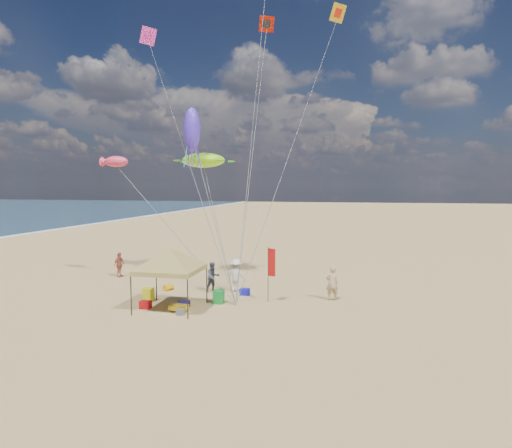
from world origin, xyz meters
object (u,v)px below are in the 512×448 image
(person_near_c, at_px, (236,275))
(cooler_blue, at_px, (245,292))
(beach_cart, at_px, (179,307))
(chair_yellow, at_px, (148,295))
(chair_green, at_px, (219,297))
(person_near_a, at_px, (332,283))
(canopy_tent, at_px, (170,251))
(person_near_b, at_px, (213,277))
(cooler_red, at_px, (145,305))
(person_far_a, at_px, (119,265))
(feather_flag, at_px, (271,266))

(person_near_c, bearing_deg, cooler_blue, 140.29)
(beach_cart, bearing_deg, cooler_blue, 58.05)
(chair_yellow, relative_size, beach_cart, 0.78)
(chair_green, distance_m, person_near_a, 6.08)
(chair_green, relative_size, person_near_c, 0.37)
(cooler_blue, xyz_separation_m, chair_yellow, (-4.71, -2.37, 0.16))
(person_near_c, bearing_deg, canopy_tent, 66.54)
(cooler_blue, relative_size, chair_yellow, 0.77)
(canopy_tent, xyz_separation_m, chair_green, (2.00, 1.53, -2.58))
(cooler_blue, bearing_deg, beach_cart, -121.95)
(chair_green, relative_size, person_near_b, 0.41)
(chair_green, distance_m, chair_yellow, 3.82)
(person_near_a, bearing_deg, beach_cart, 6.95)
(person_near_a, distance_m, person_near_b, 6.85)
(cooler_blue, xyz_separation_m, beach_cart, (-2.37, -3.81, 0.01))
(chair_yellow, bearing_deg, canopy_tent, -32.26)
(cooler_red, distance_m, person_far_a, 8.48)
(feather_flag, xyz_separation_m, person_near_a, (3.13, 1.12, -1.03))
(person_near_c, bearing_deg, beach_cart, 73.95)
(cooler_blue, distance_m, person_near_a, 4.88)
(cooler_blue, height_order, chair_yellow, chair_yellow)
(chair_green, bearing_deg, person_far_a, 149.90)
(feather_flag, relative_size, person_far_a, 1.74)
(cooler_blue, xyz_separation_m, person_near_b, (-2.00, 0.44, 0.67))
(cooler_red, bearing_deg, person_far_a, 128.17)
(person_far_a, bearing_deg, beach_cart, -124.58)
(cooler_blue, relative_size, person_near_c, 0.28)
(person_near_a, distance_m, person_far_a, 14.57)
(canopy_tent, bearing_deg, person_near_b, 77.05)
(canopy_tent, bearing_deg, feather_flag, 27.07)
(chair_yellow, distance_m, person_near_b, 3.93)
(person_near_b, bearing_deg, cooler_blue, -57.75)
(beach_cart, distance_m, person_near_a, 8.16)
(chair_yellow, xyz_separation_m, person_near_b, (2.70, 2.81, 0.51))
(cooler_red, distance_m, person_near_a, 9.77)
(chair_yellow, bearing_deg, person_near_c, 37.13)
(person_near_b, bearing_deg, chair_yellow, -179.17)
(chair_yellow, xyz_separation_m, person_far_a, (-4.73, 5.33, 0.49))
(cooler_blue, height_order, person_far_a, person_far_a)
(person_near_c, distance_m, person_far_a, 9.04)
(cooler_red, height_order, cooler_blue, same)
(feather_flag, xyz_separation_m, chair_green, (-2.60, -0.83, -1.60))
(cooler_red, relative_size, cooler_blue, 1.00)
(chair_green, distance_m, beach_cart, 2.35)
(feather_flag, xyz_separation_m, cooler_red, (-5.90, -2.54, -1.76))
(person_far_a, bearing_deg, feather_flag, -101.05)
(canopy_tent, relative_size, chair_yellow, 8.14)
(cooler_red, xyz_separation_m, chair_yellow, (-0.50, 1.32, 0.16))
(chair_green, height_order, person_near_a, person_near_a)
(feather_flag, bearing_deg, chair_yellow, -169.19)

